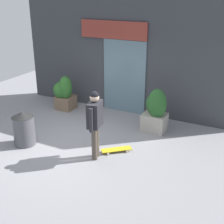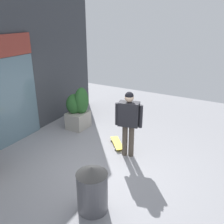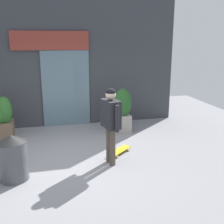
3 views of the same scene
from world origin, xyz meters
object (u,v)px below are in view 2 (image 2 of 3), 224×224
object	(u,v)px
skateboard	(117,143)
trash_bin	(92,189)
skateboarder	(129,118)
planter_box_left	(78,109)

from	to	relation	value
skateboard	trash_bin	bearing A→B (deg)	155.94
skateboarder	skateboard	distance (m)	1.10
trash_bin	planter_box_left	bearing A→B (deg)	40.15
skateboarder	trash_bin	distance (m)	2.04
skateboarder	trash_bin	size ratio (longest dim) A/B	1.85
planter_box_left	trash_bin	bearing A→B (deg)	-139.85
skateboard	trash_bin	distance (m)	2.40
planter_box_left	trash_bin	size ratio (longest dim) A/B	1.43
skateboarder	skateboard	size ratio (longest dim) A/B	2.38
skateboarder	planter_box_left	distance (m)	2.18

